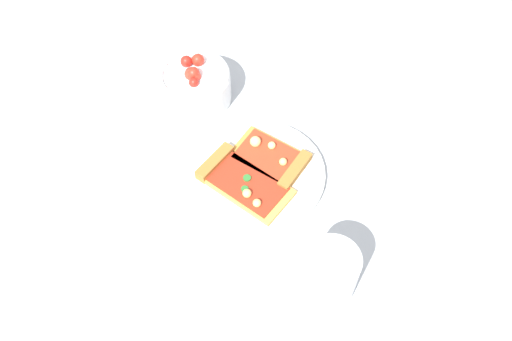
{
  "coord_description": "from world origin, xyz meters",
  "views": [
    {
      "loc": [
        0.3,
        -0.49,
        0.83
      ],
      "look_at": [
        0.04,
        -0.01,
        0.03
      ],
      "focal_mm": 40.3,
      "sensor_mm": 36.0,
      "label": 1
    }
  ],
  "objects_px": {
    "pizza_slice_near": "(240,180)",
    "pizza_slice_far": "(273,159)",
    "plate": "(259,174)",
    "salad_bowl": "(195,85)",
    "soda_glass": "(330,275)"
  },
  "relations": [
    {
      "from": "pizza_slice_near",
      "to": "salad_bowl",
      "type": "distance_m",
      "value": 0.22
    },
    {
      "from": "pizza_slice_near",
      "to": "pizza_slice_far",
      "type": "relative_size",
      "value": 1.25
    },
    {
      "from": "pizza_slice_near",
      "to": "soda_glass",
      "type": "distance_m",
      "value": 0.23
    },
    {
      "from": "pizza_slice_near",
      "to": "salad_bowl",
      "type": "bearing_deg",
      "value": 141.21
    },
    {
      "from": "plate",
      "to": "salad_bowl",
      "type": "height_order",
      "value": "salad_bowl"
    },
    {
      "from": "pizza_slice_near",
      "to": "plate",
      "type": "bearing_deg",
      "value": 62.96
    },
    {
      "from": "pizza_slice_far",
      "to": "soda_glass",
      "type": "distance_m",
      "value": 0.24
    },
    {
      "from": "pizza_slice_far",
      "to": "salad_bowl",
      "type": "relative_size",
      "value": 1.0
    },
    {
      "from": "plate",
      "to": "salad_bowl",
      "type": "xyz_separation_m",
      "value": [
        -0.19,
        0.1,
        0.03
      ]
    },
    {
      "from": "soda_glass",
      "to": "pizza_slice_far",
      "type": "bearing_deg",
      "value": 137.29
    },
    {
      "from": "pizza_slice_near",
      "to": "pizza_slice_far",
      "type": "distance_m",
      "value": 0.07
    },
    {
      "from": "pizza_slice_near",
      "to": "salad_bowl",
      "type": "xyz_separation_m",
      "value": [
        -0.17,
        0.14,
        0.02
      ]
    },
    {
      "from": "salad_bowl",
      "to": "plate",
      "type": "bearing_deg",
      "value": -28.54
    },
    {
      "from": "plate",
      "to": "pizza_slice_near",
      "type": "xyz_separation_m",
      "value": [
        -0.02,
        -0.03,
        0.01
      ]
    },
    {
      "from": "pizza_slice_near",
      "to": "soda_glass",
      "type": "xyz_separation_m",
      "value": [
        0.21,
        -0.1,
        0.03
      ]
    }
  ]
}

